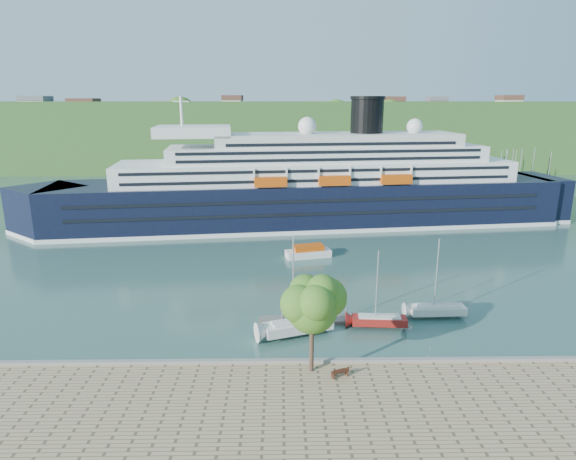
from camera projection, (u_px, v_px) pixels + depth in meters
The scene contains 11 objects.
ground at pixel (316, 371), 44.53m from camera, with size 400.00×400.00×0.00m, color #30554C.
far_hillside at pixel (289, 134), 181.44m from camera, with size 400.00×50.00×24.00m, color #2E5B24.
quay_coping at pixel (316, 361), 44.04m from camera, with size 220.00×0.50×0.30m, color slate.
cruise_ship at pixel (307, 162), 94.21m from camera, with size 112.12×16.33×25.18m, color black, non-canonical shape.
park_bench at pixel (340, 371), 41.63m from camera, with size 1.60×0.66×1.03m, color #482214, non-canonical shape.
promenade_tree at pixel (312, 320), 41.46m from camera, with size 5.92×5.92×9.80m, color #326219, non-canonical shape.
floating_pontoon at pixel (330, 319), 54.60m from camera, with size 16.28×1.99×0.36m, color #66625A, non-canonical shape.
sailboat_white_near at pixel (298, 289), 49.89m from camera, with size 8.16×2.27×10.54m, color silver, non-canonical shape.
sailboat_red at pixel (381, 292), 51.88m from camera, with size 6.56×1.82×8.48m, color maroon, non-canonical shape.
sailboat_white_far at pixel (440, 281), 54.40m from camera, with size 6.98×1.94×9.02m, color silver, non-canonical shape.
tender_launch at pixel (308, 251), 76.76m from camera, with size 7.24×2.48×2.00m, color #C5490B, non-canonical shape.
Camera 1 is at (-3.21, -39.58, 24.16)m, focal length 30.00 mm.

